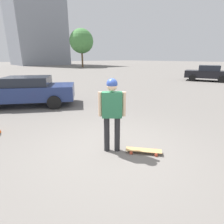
# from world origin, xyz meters

# --- Properties ---
(ground_plane) EXTENTS (220.00, 220.00, 0.00)m
(ground_plane) POSITION_xyz_m (0.00, 0.00, 0.00)
(ground_plane) COLOR slate
(person) EXTENTS (0.45, 0.52, 1.80)m
(person) POSITION_xyz_m (0.00, 0.00, 1.10)
(person) COLOR #262628
(person) RESTS_ON ground_plane
(skateboard) EXTENTS (0.79, 0.71, 0.09)m
(skateboard) POSITION_xyz_m (0.60, 0.51, 0.07)
(skateboard) COLOR tan
(skateboard) RESTS_ON ground_plane
(car_parked_near) EXTENTS (3.76, 4.71, 1.38)m
(car_parked_near) POSITION_xyz_m (-5.95, -0.33, 0.73)
(car_parked_near) COLOR navy
(car_parked_near) RESTS_ON ground_plane
(car_parked_far) EXTENTS (4.47, 3.30, 1.53)m
(car_parked_far) POSITION_xyz_m (-4.41, 16.11, 0.78)
(car_parked_far) COLOR black
(car_parked_far) RESTS_ON ground_plane
(building_block_distant) EXTENTS (15.26, 14.63, 34.89)m
(building_block_distant) POSITION_xyz_m (-58.10, 17.87, 17.44)
(building_block_distant) COLOR gray
(building_block_distant) RESTS_ON ground_plane
(tree_distant) EXTENTS (5.47, 5.47, 8.64)m
(tree_distant) POSITION_xyz_m (-34.82, 20.06, 5.89)
(tree_distant) COLOR brown
(tree_distant) RESTS_ON ground_plane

